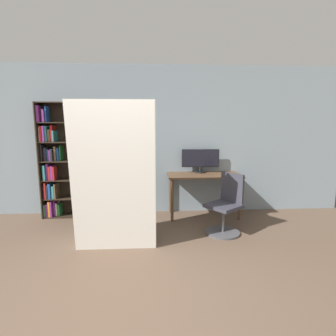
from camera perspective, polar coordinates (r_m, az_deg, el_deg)
The scene contains 8 objects.
ground_plane at distance 2.54m, azimuth -13.26°, elevation -30.58°, with size 16.00×16.00×0.00m, color brown.
wall_back at distance 4.89m, azimuth -7.92°, elevation 5.89°, with size 8.00×0.06×2.70m.
desk at distance 4.72m, azimuth 7.84°, elevation -2.65°, with size 1.29×0.60×0.77m.
monitor at distance 4.83m, azimuth 7.09°, elevation 1.87°, with size 0.69×0.20×0.43m.
office_chair at distance 4.12m, azimuth 12.41°, elevation -8.84°, with size 0.62×0.62×0.91m.
bookshelf at distance 5.03m, azimuth -22.59°, elevation 1.10°, with size 0.81×0.33×2.02m.
mattress_near at distance 3.43m, azimuth -11.53°, elevation -1.93°, with size 1.06×0.38×1.94m.
mattress_far at distance 3.67m, azimuth -10.97°, elevation -1.18°, with size 1.06×0.37×1.94m.
Camera 1 is at (0.39, -1.93, 1.62)m, focal length 28.00 mm.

